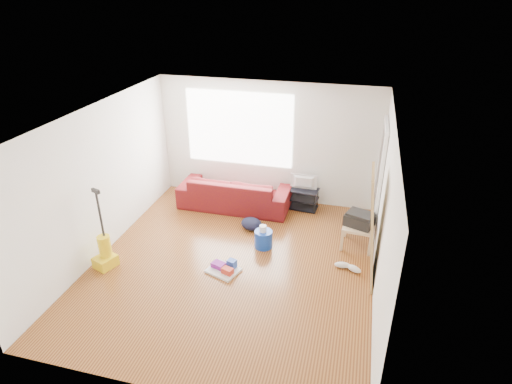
% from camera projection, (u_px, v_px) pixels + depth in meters
% --- Properties ---
extents(room, '(4.51, 5.01, 2.51)m').
position_uv_depth(room, '(238.00, 194.00, 6.60)').
color(room, '#562C13').
rests_on(room, ground).
extents(sofa, '(2.24, 0.88, 0.65)m').
position_uv_depth(sofa, '(235.00, 206.00, 8.86)').
color(sofa, '#530A18').
rests_on(sofa, ground).
extents(tv_stand, '(0.65, 0.41, 0.43)m').
position_uv_depth(tv_stand, '(303.00, 199.00, 8.69)').
color(tv_stand, black).
rests_on(tv_stand, ground).
extents(tv, '(0.53, 0.07, 0.31)m').
position_uv_depth(tv, '(303.00, 183.00, 8.53)').
color(tv, black).
rests_on(tv, tv_stand).
extents(side_table, '(0.56, 0.56, 0.42)m').
position_uv_depth(side_table, '(358.00, 228.00, 7.40)').
color(side_table, '#C5AC8B').
rests_on(side_table, ground).
extents(printer, '(0.55, 0.49, 0.24)m').
position_uv_depth(printer, '(360.00, 219.00, 7.31)').
color(printer, black).
rests_on(printer, side_table).
extents(bucket, '(0.35, 0.35, 0.31)m').
position_uv_depth(bucket, '(263.00, 247.00, 7.53)').
color(bucket, '#113BAB').
rests_on(bucket, ground).
extents(toilet_paper, '(0.12, 0.12, 0.11)m').
position_uv_depth(toilet_paper, '(263.00, 236.00, 7.43)').
color(toilet_paper, white).
rests_on(toilet_paper, bucket).
extents(cleaning_tray, '(0.58, 0.52, 0.17)m').
position_uv_depth(cleaning_tray, '(224.00, 268.00, 6.87)').
color(cleaning_tray, silver).
rests_on(cleaning_tray, ground).
extents(backpack, '(0.47, 0.42, 0.22)m').
position_uv_depth(backpack, '(252.00, 229.00, 8.06)').
color(backpack, black).
rests_on(backpack, ground).
extents(sneakers, '(0.46, 0.23, 0.10)m').
position_uv_depth(sneakers, '(348.00, 267.00, 6.91)').
color(sneakers, silver).
rests_on(sneakers, ground).
extents(vacuum, '(0.38, 0.41, 1.37)m').
position_uv_depth(vacuum, '(105.00, 252.00, 6.93)').
color(vacuum, yellow).
rests_on(vacuum, ground).
extents(door_panel, '(0.23, 0.74, 1.84)m').
position_uv_depth(door_panel, '(365.00, 279.00, 6.73)').
color(door_panel, '#A78C49').
rests_on(door_panel, ground).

